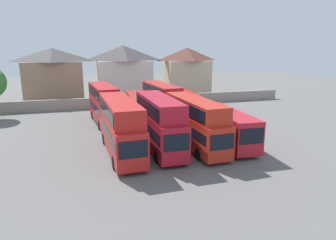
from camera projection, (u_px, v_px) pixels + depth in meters
ground at (140, 112)px, 46.27m from camera, size 140.00×140.00×0.00m
depot_boundary_wall at (134, 101)px, 50.80m from camera, size 56.00×0.50×1.80m
bus_1 at (120, 124)px, 27.65m from camera, size 2.95×11.41×5.11m
bus_2 at (159, 121)px, 28.59m from camera, size 2.64×10.30×5.19m
bus_3 at (195, 120)px, 29.54m from camera, size 2.93×11.15×4.88m
bus_4 at (227, 125)px, 30.64m from camera, size 3.12×10.35×3.49m
bus_5 at (104, 102)px, 39.19m from camera, size 3.36×10.36×5.03m
bus_6 at (139, 106)px, 41.10m from camera, size 3.22×11.62×3.36m
bus_7 at (161, 100)px, 41.38m from camera, size 3.29×10.73×4.91m
bus_8 at (188, 104)px, 43.03m from camera, size 3.57×12.20×3.36m
house_terrace_left at (54, 75)px, 54.01m from camera, size 10.56×7.07×9.79m
house_terrace_centre at (124, 72)px, 58.16m from camera, size 10.75×7.19×10.28m
house_terrace_right at (187, 71)px, 62.07m from camera, size 9.29×6.33×9.87m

